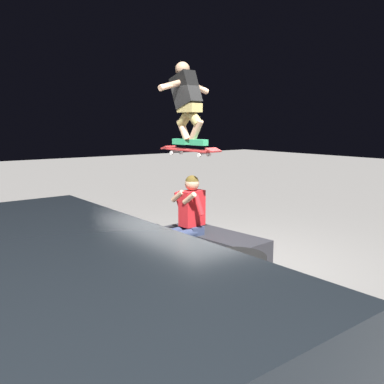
{
  "coord_description": "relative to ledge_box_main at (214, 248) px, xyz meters",
  "views": [
    {
      "loc": [
        -4.43,
        3.68,
        1.99
      ],
      "look_at": [
        0.21,
        0.18,
        1.05
      ],
      "focal_mm": 39.41,
      "sensor_mm": 36.0,
      "label": 1
    }
  ],
  "objects": [
    {
      "name": "ground_plane",
      "position": [
        -0.04,
        0.09,
        -0.23
      ],
      "size": [
        40.0,
        40.0,
        0.0
      ],
      "primitive_type": "plane",
      "color": "slate"
    },
    {
      "name": "ledge_box_main",
      "position": [
        0.0,
        0.0,
        0.0
      ],
      "size": [
        1.68,
        0.77,
        0.45
      ],
      "primitive_type": "cube",
      "rotation": [
        0.0,
        0.0,
        0.1
      ],
      "color": "#28282D",
      "rests_on": "ground"
    },
    {
      "name": "person_sitting_on_ledge",
      "position": [
        0.16,
        0.37,
        0.48
      ],
      "size": [
        0.6,
        0.77,
        1.29
      ],
      "color": "#2D3856",
      "rests_on": "ground"
    },
    {
      "name": "skateboard",
      "position": [
        0.19,
        0.29,
        1.41
      ],
      "size": [
        1.04,
        0.31,
        0.13
      ],
      "color": "#B72D2D"
    },
    {
      "name": "skater_airborne",
      "position": [
        0.25,
        0.3,
        2.09
      ],
      "size": [
        0.63,
        0.89,
        1.12
      ],
      "color": "#2D9E66"
    },
    {
      "name": "kicker_ramp",
      "position": [
        2.37,
        0.31,
        -0.17
      ],
      "size": [
        1.35,
        1.24,
        0.35
      ],
      "color": "black",
      "rests_on": "ground"
    },
    {
      "name": "trash_bin",
      "position": [
        -2.05,
        1.5,
        0.24
      ],
      "size": [
        0.49,
        0.49,
        0.93
      ],
      "color": "#19512D",
      "rests_on": "ground"
    }
  ]
}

